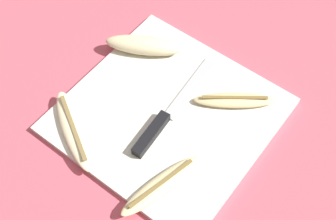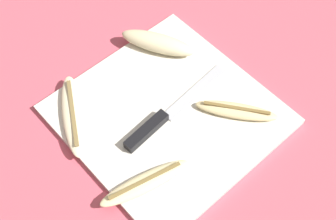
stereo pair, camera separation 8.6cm
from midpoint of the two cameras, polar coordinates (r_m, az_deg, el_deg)
name	(u,v)px [view 1 (the left image)]	position (r m, az deg, el deg)	size (l,w,h in m)	color
ground_plane	(168,116)	(0.88, -2.79, -0.99)	(4.00, 4.00, 0.00)	#C65160
cutting_board	(168,115)	(0.88, -2.81, -0.78)	(0.36, 0.36, 0.01)	silver
knife	(160,122)	(0.85, -3.84, -1.75)	(0.04, 0.26, 0.02)	black
banana_mellow_near	(234,100)	(0.88, 5.34, 0.98)	(0.14, 0.12, 0.02)	beige
banana_cream_curved	(143,45)	(0.95, -5.63, 7.68)	(0.16, 0.11, 0.03)	beige
banana_soft_right	(161,185)	(0.80, -3.98, -9.40)	(0.07, 0.17, 0.02)	beige
banana_bright_far	(74,130)	(0.87, -14.19, -2.57)	(0.18, 0.13, 0.02)	beige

